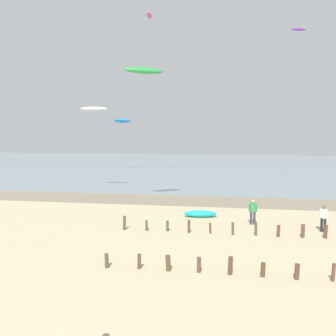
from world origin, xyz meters
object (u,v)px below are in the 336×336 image
object	(u,v)px
person_right_flank	(253,211)
kite_aloft_2	(149,15)
kite_aloft_5	(94,109)
kite_aloft_1	(122,121)
person_far_down_beach	(324,218)
grounded_kite	(200,214)
kite_aloft_0	(299,29)
kite_aloft_3	(144,70)

from	to	relation	value
person_right_flank	kite_aloft_2	xyz separation A→B (m)	(-12.31, 23.47, 20.49)
kite_aloft_2	kite_aloft_5	distance (m)	17.78
kite_aloft_1	kite_aloft_5	world-z (taller)	kite_aloft_5
person_far_down_beach	kite_aloft_5	distance (m)	24.78
person_right_flank	grounded_kite	world-z (taller)	person_right_flank
grounded_kite	kite_aloft_1	world-z (taller)	kite_aloft_1
person_far_down_beach	person_right_flank	bearing A→B (deg)	163.77
kite_aloft_0	kite_aloft_1	size ratio (longest dim) A/B	0.54
kite_aloft_0	kite_aloft_1	distance (m)	28.75
kite_aloft_1	grounded_kite	bearing A→B (deg)	144.40
person_far_down_beach	kite_aloft_1	distance (m)	41.56
kite_aloft_2	kite_aloft_5	xyz separation A→B (m)	(-3.23, -11.97, -12.74)
grounded_kite	kite_aloft_1	bearing A→B (deg)	108.86
person_far_down_beach	kite_aloft_0	size ratio (longest dim) A/B	0.90
kite_aloft_5	kite_aloft_1	bearing A→B (deg)	86.46
person_far_down_beach	kite_aloft_1	bearing A→B (deg)	124.32
kite_aloft_1	kite_aloft_5	distance (m)	21.33
grounded_kite	person_right_flank	bearing A→B (deg)	-31.61
kite_aloft_5	kite_aloft_0	bearing A→B (deg)	21.46
person_right_flank	kite_aloft_1	bearing A→B (deg)	120.04
grounded_kite	kite_aloft_5	bearing A→B (deg)	133.08
person_right_flank	kite_aloft_1	world-z (taller)	kite_aloft_1
grounded_kite	kite_aloft_1	distance (m)	35.31
person_far_down_beach	kite_aloft_0	world-z (taller)	kite_aloft_0
person_right_flank	kite_aloft_0	world-z (taller)	kite_aloft_0
kite_aloft_3	grounded_kite	bearing A→B (deg)	120.15
kite_aloft_0	kite_aloft_1	xyz separation A→B (m)	(-25.68, 6.04, -11.44)
kite_aloft_2	kite_aloft_5	size ratio (longest dim) A/B	0.82
kite_aloft_2	kite_aloft_5	world-z (taller)	kite_aloft_2
kite_aloft_0	kite_aloft_3	bearing A→B (deg)	42.51
person_far_down_beach	grounded_kite	distance (m)	8.47
person_right_flank	kite_aloft_3	world-z (taller)	kite_aloft_3
grounded_kite	kite_aloft_3	size ratio (longest dim) A/B	0.74
kite_aloft_0	kite_aloft_5	size ratio (longest dim) A/B	0.68
person_right_flank	kite_aloft_2	distance (m)	33.50
kite_aloft_0	kite_aloft_3	distance (m)	28.36
grounded_kite	kite_aloft_5	distance (m)	17.56
person_far_down_beach	kite_aloft_2	size ratio (longest dim) A/B	0.75
kite_aloft_5	grounded_kite	bearing A→B (deg)	-52.08
person_far_down_beach	kite_aloft_2	bearing A→B (deg)	123.83
person_far_down_beach	kite_aloft_3	world-z (taller)	kite_aloft_3
kite_aloft_5	kite_aloft_3	bearing A→B (deg)	-58.40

